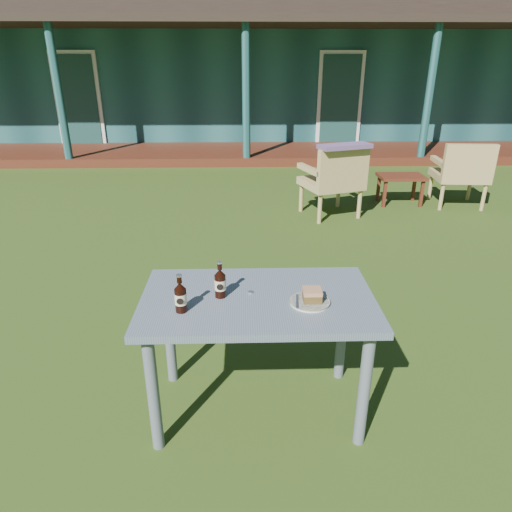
{
  "coord_description": "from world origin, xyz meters",
  "views": [
    {
      "loc": [
        -0.07,
        -3.66,
        1.85
      ],
      "look_at": [
        0.0,
        -1.3,
        0.82
      ],
      "focal_mm": 32.0,
      "sensor_mm": 36.0,
      "label": 1
    }
  ],
  "objects_px": {
    "cola_bottle_far": "(181,297)",
    "armchair_right": "(462,171)",
    "armchair_left": "(335,178)",
    "cafe_table": "(258,314)",
    "cola_bottle_near": "(220,283)",
    "plate": "(310,301)",
    "cake_slice": "(312,295)",
    "side_table": "(401,179)"
  },
  "relations": [
    {
      "from": "plate",
      "to": "armchair_left",
      "type": "height_order",
      "value": "armchair_left"
    },
    {
      "from": "cola_bottle_near",
      "to": "armchair_left",
      "type": "distance_m",
      "value": 3.64
    },
    {
      "from": "cola_bottle_near",
      "to": "armchair_left",
      "type": "relative_size",
      "value": 0.22
    },
    {
      "from": "armchair_right",
      "to": "cola_bottle_near",
      "type": "bearing_deg",
      "value": -128.43
    },
    {
      "from": "plate",
      "to": "cake_slice",
      "type": "relative_size",
      "value": 2.22
    },
    {
      "from": "cake_slice",
      "to": "cola_bottle_far",
      "type": "distance_m",
      "value": 0.65
    },
    {
      "from": "plate",
      "to": "armchair_right",
      "type": "bearing_deg",
      "value": 56.54
    },
    {
      "from": "cake_slice",
      "to": "armchair_left",
      "type": "distance_m",
      "value": 3.59
    },
    {
      "from": "cake_slice",
      "to": "armchair_right",
      "type": "bearing_deg",
      "value": 56.64
    },
    {
      "from": "plate",
      "to": "cola_bottle_near",
      "type": "xyz_separation_m",
      "value": [
        -0.45,
        0.08,
        0.07
      ]
    },
    {
      "from": "armchair_left",
      "to": "side_table",
      "type": "relative_size",
      "value": 1.48
    },
    {
      "from": "cola_bottle_near",
      "to": "armchair_left",
      "type": "bearing_deg",
      "value": 69.91
    },
    {
      "from": "cafe_table",
      "to": "cake_slice",
      "type": "bearing_deg",
      "value": -13.86
    },
    {
      "from": "side_table",
      "to": "cake_slice",
      "type": "bearing_deg",
      "value": -114.15
    },
    {
      "from": "plate",
      "to": "cola_bottle_far",
      "type": "xyz_separation_m",
      "value": [
        -0.63,
        -0.06,
        0.07
      ]
    },
    {
      "from": "armchair_left",
      "to": "side_table",
      "type": "height_order",
      "value": "armchair_left"
    },
    {
      "from": "cafe_table",
      "to": "armchair_left",
      "type": "relative_size",
      "value": 1.35
    },
    {
      "from": "side_table",
      "to": "armchair_right",
      "type": "bearing_deg",
      "value": -10.92
    },
    {
      "from": "cafe_table",
      "to": "side_table",
      "type": "bearing_deg",
      "value": 62.34
    },
    {
      "from": "cola_bottle_far",
      "to": "armchair_left",
      "type": "distance_m",
      "value": 3.84
    },
    {
      "from": "cafe_table",
      "to": "plate",
      "type": "bearing_deg",
      "value": -14.72
    },
    {
      "from": "plate",
      "to": "cola_bottle_near",
      "type": "relative_size",
      "value": 1.04
    },
    {
      "from": "armchair_right",
      "to": "side_table",
      "type": "relative_size",
      "value": 1.44
    },
    {
      "from": "cola_bottle_near",
      "to": "armchair_right",
      "type": "relative_size",
      "value": 0.23
    },
    {
      "from": "side_table",
      "to": "cola_bottle_near",
      "type": "bearing_deg",
      "value": -119.86
    },
    {
      "from": "cola_bottle_near",
      "to": "plate",
      "type": "bearing_deg",
      "value": -10.14
    },
    {
      "from": "cola_bottle_near",
      "to": "armchair_left",
      "type": "height_order",
      "value": "cola_bottle_near"
    },
    {
      "from": "armchair_right",
      "to": "cake_slice",
      "type": "bearing_deg",
      "value": -123.36
    },
    {
      "from": "cafe_table",
      "to": "armchair_left",
      "type": "distance_m",
      "value": 3.58
    },
    {
      "from": "cake_slice",
      "to": "cafe_table",
      "type": "bearing_deg",
      "value": 166.14
    },
    {
      "from": "side_table",
      "to": "armchair_left",
      "type": "bearing_deg",
      "value": -152.67
    },
    {
      "from": "armchair_left",
      "to": "armchair_right",
      "type": "bearing_deg",
      "value": 12.13
    },
    {
      "from": "cola_bottle_far",
      "to": "armchair_right",
      "type": "xyz_separation_m",
      "value": [
        3.19,
        3.93,
        -0.31
      ]
    },
    {
      "from": "armchair_left",
      "to": "cola_bottle_near",
      "type": "bearing_deg",
      "value": -110.09
    },
    {
      "from": "cake_slice",
      "to": "side_table",
      "type": "bearing_deg",
      "value": 65.85
    },
    {
      "from": "plate",
      "to": "side_table",
      "type": "height_order",
      "value": "plate"
    },
    {
      "from": "cake_slice",
      "to": "side_table",
      "type": "relative_size",
      "value": 0.15
    },
    {
      "from": "cake_slice",
      "to": "plate",
      "type": "bearing_deg",
      "value": -171.06
    },
    {
      "from": "plate",
      "to": "armchair_right",
      "type": "height_order",
      "value": "armchair_right"
    },
    {
      "from": "plate",
      "to": "armchair_left",
      "type": "relative_size",
      "value": 0.23
    },
    {
      "from": "cafe_table",
      "to": "cola_bottle_near",
      "type": "height_order",
      "value": "cola_bottle_near"
    },
    {
      "from": "armchair_right",
      "to": "side_table",
      "type": "distance_m",
      "value": 0.77
    }
  ]
}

